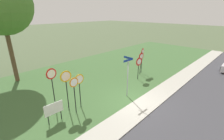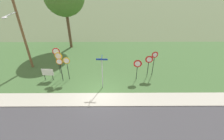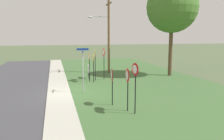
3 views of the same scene
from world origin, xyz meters
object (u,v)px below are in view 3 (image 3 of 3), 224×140
at_px(stop_sign_near_left, 95,58).
at_px(stop_sign_far_center, 89,62).
at_px(utility_pole, 107,31).
at_px(stop_sign_far_left, 104,57).
at_px(street_name_post, 83,67).
at_px(yield_sign_far_left, 135,76).
at_px(oak_tree_left, 172,7).
at_px(stop_sign_near_right, 93,62).
at_px(notice_board, 89,69).
at_px(yield_sign_near_left, 112,78).
at_px(yield_sign_near_right, 127,79).

bearing_deg(stop_sign_near_left, stop_sign_far_center, -65.85).
bearing_deg(stop_sign_far_center, utility_pole, 146.51).
relative_size(stop_sign_far_left, street_name_post, 0.91).
xyz_separation_m(yield_sign_far_left, oak_tree_left, (-9.75, 7.27, 4.68)).
xyz_separation_m(stop_sign_near_right, yield_sign_far_left, (8.26, 0.70, 0.21)).
relative_size(utility_pole, notice_board, 6.51).
bearing_deg(yield_sign_near_left, stop_sign_near_left, -175.02).
height_order(stop_sign_far_left, stop_sign_far_center, stop_sign_far_left).
bearing_deg(stop_sign_far_left, stop_sign_far_center, -71.07).
relative_size(yield_sign_far_left, street_name_post, 0.84).
bearing_deg(notice_board, stop_sign_near_left, 21.34).
bearing_deg(stop_sign_far_left, stop_sign_near_left, -67.95).
xyz_separation_m(notice_board, oak_tree_left, (0.44, 8.09, 5.79)).
distance_m(stop_sign_far_left, street_name_post, 5.17).
height_order(stop_sign_far_center, street_name_post, street_name_post).
relative_size(stop_sign_far_left, stop_sign_far_center, 1.16).
distance_m(notice_board, oak_tree_left, 9.96).
bearing_deg(stop_sign_far_center, stop_sign_far_left, 113.34).
relative_size(stop_sign_far_center, oak_tree_left, 0.27).
relative_size(stop_sign_near_left, stop_sign_near_right, 1.15).
distance_m(stop_sign_near_right, street_name_post, 3.57).
height_order(stop_sign_near_right, utility_pole, utility_pole).
height_order(stop_sign_near_left, utility_pole, utility_pole).
relative_size(yield_sign_near_right, yield_sign_far_left, 0.87).
xyz_separation_m(stop_sign_near_right, yield_sign_near_left, (6.55, -0.06, -0.14)).
height_order(stop_sign_near_left, stop_sign_far_left, stop_sign_far_left).
distance_m(stop_sign_near_left, utility_pole, 5.00).
distance_m(yield_sign_far_left, notice_board, 10.28).
distance_m(stop_sign_near_right, stop_sign_far_left, 1.72).
bearing_deg(street_name_post, utility_pole, 158.58).
height_order(stop_sign_near_left, notice_board, stop_sign_near_left).
xyz_separation_m(stop_sign_near_right, utility_pole, (-4.64, 2.31, 2.68)).
distance_m(yield_sign_near_right, notice_board, 9.70).
bearing_deg(stop_sign_far_center, yield_sign_near_right, 3.87).
height_order(stop_sign_near_left, street_name_post, street_name_post).
bearing_deg(yield_sign_far_left, notice_board, 173.86).
bearing_deg(yield_sign_far_left, stop_sign_near_left, 171.93).
distance_m(utility_pole, notice_board, 5.11).
relative_size(stop_sign_near_left, stop_sign_far_left, 0.98).
distance_m(stop_sign_far_left, notice_board, 1.91).
distance_m(yield_sign_far_left, utility_pole, 13.23).
bearing_deg(oak_tree_left, stop_sign_far_left, -87.70).
bearing_deg(stop_sign_near_right, yield_sign_near_right, 5.64).
distance_m(stop_sign_near_right, stop_sign_far_center, 0.62).
distance_m(stop_sign_far_center, street_name_post, 4.03).
bearing_deg(yield_sign_near_left, yield_sign_far_left, 31.75).
xyz_separation_m(yield_sign_far_left, notice_board, (-10.19, -0.82, -1.10)).
xyz_separation_m(stop_sign_near_left, notice_board, (-1.18, -0.40, -1.19)).
relative_size(street_name_post, notice_board, 2.49).
distance_m(yield_sign_near_left, oak_tree_left, 12.43).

